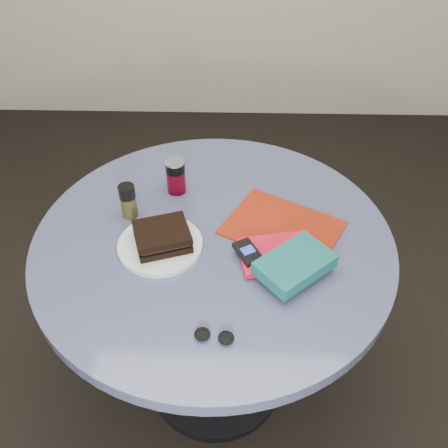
{
  "coord_description": "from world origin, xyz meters",
  "views": [
    {
      "loc": [
        0.06,
        -1.0,
        1.71
      ],
      "look_at": [
        0.03,
        0.0,
        0.8
      ],
      "focal_mm": 40.0,
      "sensor_mm": 36.0,
      "label": 1
    }
  ],
  "objects_px": {
    "plate": "(160,245)",
    "novel": "(295,264)",
    "red_book": "(278,254)",
    "pepper_grinder": "(128,201)",
    "table": "(214,276)",
    "magazine": "(282,228)",
    "soda_can": "(176,176)",
    "mp3_player": "(248,252)",
    "headphones": "(214,336)",
    "sandwich": "(162,236)"
  },
  "relations": [
    {
      "from": "plate",
      "to": "novel",
      "type": "distance_m",
      "value": 0.37
    },
    {
      "from": "red_book",
      "to": "pepper_grinder",
      "type": "bearing_deg",
      "value": 147.76
    },
    {
      "from": "table",
      "to": "novel",
      "type": "bearing_deg",
      "value": -32.77
    },
    {
      "from": "magazine",
      "to": "table",
      "type": "bearing_deg",
      "value": -139.16
    },
    {
      "from": "soda_can",
      "to": "novel",
      "type": "distance_m",
      "value": 0.48
    },
    {
      "from": "red_book",
      "to": "novel",
      "type": "height_order",
      "value": "novel"
    },
    {
      "from": "mp3_player",
      "to": "soda_can",
      "type": "bearing_deg",
      "value": 126.54
    },
    {
      "from": "magazine",
      "to": "red_book",
      "type": "xyz_separation_m",
      "value": [
        -0.02,
        -0.11,
        0.01
      ]
    },
    {
      "from": "magazine",
      "to": "red_book",
      "type": "distance_m",
      "value": 0.12
    },
    {
      "from": "plate",
      "to": "headphones",
      "type": "relative_size",
      "value": 2.37
    },
    {
      "from": "plate",
      "to": "mp3_player",
      "type": "height_order",
      "value": "mp3_player"
    },
    {
      "from": "sandwich",
      "to": "novel",
      "type": "height_order",
      "value": "sandwich"
    },
    {
      "from": "pepper_grinder",
      "to": "novel",
      "type": "xyz_separation_m",
      "value": [
        0.46,
        -0.22,
        -0.01
      ]
    },
    {
      "from": "pepper_grinder",
      "to": "headphones",
      "type": "height_order",
      "value": "pepper_grinder"
    },
    {
      "from": "table",
      "to": "headphones",
      "type": "bearing_deg",
      "value": -87.26
    },
    {
      "from": "sandwich",
      "to": "headphones",
      "type": "bearing_deg",
      "value": -62.85
    },
    {
      "from": "plate",
      "to": "sandwich",
      "type": "distance_m",
      "value": 0.03
    },
    {
      "from": "pepper_grinder",
      "to": "magazine",
      "type": "distance_m",
      "value": 0.44
    },
    {
      "from": "table",
      "to": "magazine",
      "type": "bearing_deg",
      "value": 11.88
    },
    {
      "from": "pepper_grinder",
      "to": "headphones",
      "type": "distance_m",
      "value": 0.5
    },
    {
      "from": "plate",
      "to": "mp3_player",
      "type": "distance_m",
      "value": 0.24
    },
    {
      "from": "red_book",
      "to": "sandwich",
      "type": "bearing_deg",
      "value": 162.86
    },
    {
      "from": "sandwich",
      "to": "soda_can",
      "type": "height_order",
      "value": "soda_can"
    },
    {
      "from": "plate",
      "to": "headphones",
      "type": "bearing_deg",
      "value": -61.62
    },
    {
      "from": "sandwich",
      "to": "novel",
      "type": "distance_m",
      "value": 0.36
    },
    {
      "from": "pepper_grinder",
      "to": "red_book",
      "type": "bearing_deg",
      "value": -20.77
    },
    {
      "from": "plate",
      "to": "novel",
      "type": "relative_size",
      "value": 1.22
    },
    {
      "from": "plate",
      "to": "red_book",
      "type": "bearing_deg",
      "value": -5.58
    },
    {
      "from": "plate",
      "to": "soda_can",
      "type": "relative_size",
      "value": 2.11
    },
    {
      "from": "novel",
      "to": "headphones",
      "type": "distance_m",
      "value": 0.28
    },
    {
      "from": "sandwich",
      "to": "red_book",
      "type": "relative_size",
      "value": 0.85
    },
    {
      "from": "magazine",
      "to": "novel",
      "type": "distance_m",
      "value": 0.18
    },
    {
      "from": "magazine",
      "to": "soda_can",
      "type": "bearing_deg",
      "value": -178.51
    },
    {
      "from": "table",
      "to": "mp3_player",
      "type": "height_order",
      "value": "mp3_player"
    },
    {
      "from": "soda_can",
      "to": "novel",
      "type": "xyz_separation_m",
      "value": [
        0.33,
        -0.34,
        -0.01
      ]
    },
    {
      "from": "soda_can",
      "to": "mp3_player",
      "type": "bearing_deg",
      "value": -53.46
    },
    {
      "from": "plate",
      "to": "magazine",
      "type": "distance_m",
      "value": 0.35
    },
    {
      "from": "table",
      "to": "plate",
      "type": "xyz_separation_m",
      "value": [
        -0.14,
        -0.04,
        0.17
      ]
    },
    {
      "from": "novel",
      "to": "red_book",
      "type": "bearing_deg",
      "value": 80.33
    },
    {
      "from": "plate",
      "to": "red_book",
      "type": "distance_m",
      "value": 0.32
    },
    {
      "from": "sandwich",
      "to": "soda_can",
      "type": "distance_m",
      "value": 0.25
    },
    {
      "from": "novel",
      "to": "plate",
      "type": "bearing_deg",
      "value": 124.73
    },
    {
      "from": "magazine",
      "to": "pepper_grinder",
      "type": "bearing_deg",
      "value": -156.9
    },
    {
      "from": "magazine",
      "to": "headphones",
      "type": "height_order",
      "value": "headphones"
    },
    {
      "from": "table",
      "to": "mp3_player",
      "type": "relative_size",
      "value": 10.03
    },
    {
      "from": "magazine",
      "to": "red_book",
      "type": "height_order",
      "value": "red_book"
    },
    {
      "from": "soda_can",
      "to": "red_book",
      "type": "bearing_deg",
      "value": -43.31
    },
    {
      "from": "table",
      "to": "pepper_grinder",
      "type": "relative_size",
      "value": 9.39
    },
    {
      "from": "sandwich",
      "to": "pepper_grinder",
      "type": "bearing_deg",
      "value": 130.84
    },
    {
      "from": "magazine",
      "to": "mp3_player",
      "type": "height_order",
      "value": "mp3_player"
    }
  ]
}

